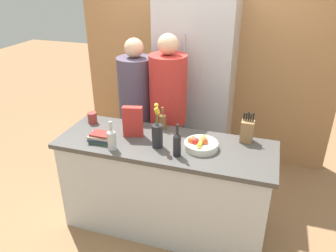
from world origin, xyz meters
TOP-DOWN VIEW (x-y plane):
  - ground_plane at (0.00, 0.00)m, footprint 14.00×14.00m
  - kitchen_island at (0.00, 0.00)m, footprint 1.86×0.65m
  - back_wall_wood at (0.00, 1.51)m, footprint 3.06×0.12m
  - refrigerator at (-0.01, 1.15)m, footprint 0.82×0.63m
  - fruit_bowl at (0.30, -0.00)m, footprint 0.28×0.28m
  - knife_block at (0.65, 0.24)m, footprint 0.11×0.09m
  - flower_vase at (-0.04, -0.08)m, footprint 0.09×0.09m
  - cereal_box at (-0.30, 0.04)m, footprint 0.18×0.10m
  - coffee_mug at (-0.78, 0.17)m, footprint 0.12×0.09m
  - book_stack at (-0.53, -0.14)m, footprint 0.20×0.17m
  - bottle_oil at (-0.38, -0.23)m, footprint 0.07×0.07m
  - bottle_vinegar at (-0.10, 0.25)m, footprint 0.06×0.06m
  - bottle_wine at (0.15, -0.17)m, footprint 0.06×0.06m
  - person_at_sink at (-0.51, 0.60)m, footprint 0.36×0.36m
  - person_in_blue at (-0.16, 0.57)m, footprint 0.37×0.37m

SIDE VIEW (x-z plane):
  - ground_plane at x=0.00m, z-range 0.00..0.00m
  - kitchen_island at x=0.00m, z-range 0.00..0.89m
  - person_at_sink at x=-0.51m, z-range 0.09..1.71m
  - fruit_bowl at x=0.30m, z-range 0.88..0.97m
  - book_stack at x=-0.53m, z-range 0.89..0.96m
  - coffee_mug at x=-0.78m, z-range 0.89..0.99m
  - person_in_blue at x=-0.16m, z-range 0.10..1.79m
  - bottle_vinegar at x=-0.10m, z-range 0.86..1.08m
  - bottle_oil at x=-0.38m, z-range 0.86..1.11m
  - knife_block at x=0.65m, z-range 0.85..1.12m
  - refrigerator at x=-0.01m, z-range 0.00..1.99m
  - bottle_wine at x=0.15m, z-range 0.86..1.13m
  - flower_vase at x=-0.04m, z-range 0.82..1.20m
  - cereal_box at x=-0.30m, z-range 0.89..1.16m
  - back_wall_wood at x=0.00m, z-range 0.00..2.60m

